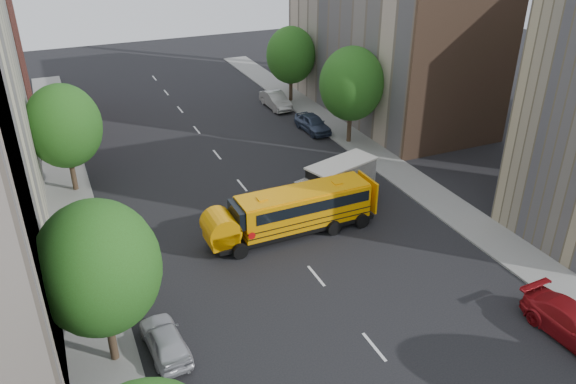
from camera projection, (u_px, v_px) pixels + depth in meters
ground at (301, 257)px, 32.26m from camera, size 120.00×120.00×0.00m
sidewalk_left at (82, 257)px, 32.17m from camera, size 3.00×80.00×0.12m
sidewalk_right at (416, 184)px, 40.41m from camera, size 3.00×80.00×0.12m
lane_markings at (242, 185)px, 40.37m from camera, size 0.15×64.00×0.01m
building_right_far at (388, 15)px, 50.78m from camera, size 10.00×22.00×18.00m
building_right_sidewall at (469, 39)px, 41.86m from camera, size 10.10×0.30×18.00m
street_tree_1 at (98, 268)px, 22.79m from camera, size 5.12×5.12×7.90m
street_tree_2 at (64, 126)px, 37.45m from camera, size 4.99×4.99×7.71m
street_tree_4 at (352, 84)px, 45.22m from camera, size 5.25×5.25×8.10m
street_tree_5 at (291, 55)px, 55.12m from camera, size 4.86×4.86×7.51m
school_bus at (291, 210)px, 33.86m from camera, size 10.27×2.69×2.88m
safari_truck at (336, 181)px, 37.82m from camera, size 6.60×3.90×2.67m
parked_car_0 at (165, 340)px, 25.21m from camera, size 1.92×4.09×1.36m
parked_car_1 at (110, 227)px, 34.00m from camera, size 1.46×4.05×1.33m
parked_car_3 at (576, 326)px, 25.92m from camera, size 2.46×5.46×1.55m
parked_car_4 at (313, 123)px, 49.50m from camera, size 2.00×4.53×1.51m
parked_car_5 at (276, 100)px, 55.11m from camera, size 1.76×4.78×1.56m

